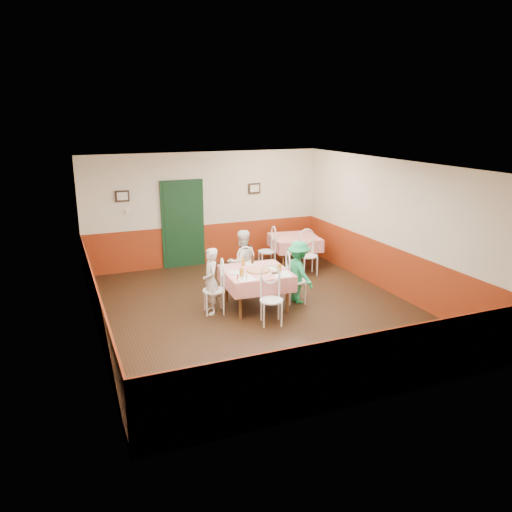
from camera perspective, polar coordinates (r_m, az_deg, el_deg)
name	(u,v)px	position (r m, az deg, el deg)	size (l,w,h in m)	color
floor	(259,311)	(9.73, 0.40, -6.25)	(7.00, 7.00, 0.00)	black
ceiling	(260,165)	(9.06, 0.43, 10.39)	(7.00, 7.00, 0.00)	white
back_wall	(205,209)	(12.53, -5.80, 5.37)	(6.00, 0.10, 2.80)	beige
front_wall	(368,304)	(6.36, 12.73, -5.41)	(6.00, 0.10, 2.80)	beige
left_wall	(92,258)	(8.63, -18.28, -0.16)	(0.10, 7.00, 2.80)	beige
right_wall	(392,227)	(10.79, 15.31, 3.18)	(0.10, 7.00, 2.80)	beige
wainscot_back	(207,244)	(12.71, -5.67, 1.37)	(6.00, 0.03, 1.00)	maroon
wainscot_front	(363,369)	(6.75, 12.18, -12.51)	(6.00, 0.03, 1.00)	maroon
wainscot_left	(97,308)	(8.91, -17.69, -5.72)	(0.03, 7.00, 1.00)	maroon
wainscot_right	(389,269)	(11.00, 14.91, -1.40)	(0.03, 7.00, 1.00)	maroon
door	(183,225)	(12.39, -8.35, 3.52)	(0.96, 0.06, 2.10)	black
picture_left	(122,196)	(12.00, -15.04, 6.63)	(0.32, 0.03, 0.26)	black
picture_right	(254,188)	(12.83, -0.18, 7.74)	(0.32, 0.03, 0.26)	black
thermostat	(128,211)	(12.07, -14.45, 5.03)	(0.10, 0.03, 0.10)	white
main_table	(256,289)	(9.77, 0.00, -3.81)	(1.22, 1.22, 0.77)	red
second_table	(294,251)	(12.48, 4.41, 0.54)	(1.12, 1.12, 0.77)	red
chair_left	(214,290)	(9.52, -4.85, -3.94)	(0.42, 0.42, 0.90)	white
chair_right	(296,281)	(10.04, 4.59, -2.86)	(0.42, 0.42, 0.90)	white
chair_far	(243,273)	(10.51, -1.52, -1.95)	(0.42, 0.42, 0.90)	white
chair_near	(271,300)	(9.00, 1.78, -5.08)	(0.42, 0.42, 0.90)	white
chair_second_a	(267,251)	(12.15, 1.25, 0.53)	(0.42, 0.42, 0.90)	white
chair_second_b	(309,256)	(11.82, 6.04, 0.00)	(0.42, 0.42, 0.90)	white
pizza	(258,270)	(9.60, 0.23, -1.66)	(0.44, 0.44, 0.03)	#B74723
plate_left	(235,273)	(9.50, -2.38, -1.91)	(0.25, 0.25, 0.01)	white
plate_right	(275,268)	(9.77, 2.19, -1.39)	(0.25, 0.25, 0.01)	white
plate_far	(249,264)	(10.03, -0.80, -0.92)	(0.25, 0.25, 0.01)	white
glass_a	(242,272)	(9.28, -1.65, -1.88)	(0.08, 0.08, 0.16)	#BF7219
glass_b	(279,268)	(9.57, 2.69, -1.37)	(0.08, 0.08, 0.15)	#BF7219
glass_c	(243,262)	(9.95, -1.48, -0.72)	(0.07, 0.07, 0.13)	#BF7219
beer_bottle	(252,259)	(10.02, -0.41, -0.37)	(0.06, 0.06, 0.20)	#381C0A
shaker_a	(242,277)	(9.10, -1.63, -2.45)	(0.04, 0.04, 0.09)	silver
shaker_b	(247,277)	(9.10, -1.09, -2.46)	(0.04, 0.04, 0.09)	silver
shaker_c	(238,277)	(9.14, -2.11, -2.37)	(0.04, 0.04, 0.09)	#B23319
menu_left	(245,278)	(9.21, -1.29, -2.52)	(0.30, 0.40, 0.00)	white
menu_right	(282,274)	(9.45, 3.02, -2.05)	(0.30, 0.40, 0.00)	white
wallet	(275,273)	(9.46, 2.18, -1.95)	(0.11, 0.09, 0.02)	black
diner_left	(211,281)	(9.44, -5.17, -2.89)	(0.47, 0.31, 1.28)	gray
diner_far	(242,262)	(10.49, -1.61, -0.66)	(0.66, 0.52, 1.36)	gray
diner_right	(298,272)	(10.00, 4.88, -1.83)	(0.82, 0.47, 1.27)	gray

